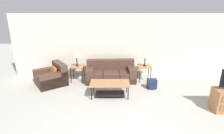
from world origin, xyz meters
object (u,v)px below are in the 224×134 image
at_px(couch, 110,74).
at_px(table_lamp_left, 76,54).
at_px(side_table_right, 144,67).
at_px(coffee_table, 109,86).
at_px(armchair, 51,77).
at_px(table_lamp_right, 144,54).
at_px(backpack, 151,84).
at_px(side_table_left, 76,67).

relative_size(couch, table_lamp_left, 3.38).
bearing_deg(side_table_right, coffee_table, -134.97).
bearing_deg(armchair, table_lamp_right, 6.06).
xyz_separation_m(coffee_table, table_lamp_left, (-1.31, 1.36, 0.73)).
xyz_separation_m(coffee_table, backpack, (1.51, 0.59, -0.18)).
height_order(armchair, backpack, armchair).
bearing_deg(coffee_table, side_table_right, 45.03).
height_order(armchair, coffee_table, armchair).
xyz_separation_m(coffee_table, table_lamp_right, (1.36, 1.36, 0.73)).
relative_size(armchair, backpack, 4.03).
distance_m(armchair, coffee_table, 2.43).
relative_size(side_table_right, backpack, 1.76).
bearing_deg(side_table_left, side_table_right, 0.00).
distance_m(side_table_right, backpack, 0.88).
relative_size(armchair, side_table_right, 2.30).
bearing_deg(side_table_right, backpack, -78.97).
xyz_separation_m(couch, coffee_table, (-0.02, -1.32, 0.05)).
distance_m(couch, coffee_table, 1.32).
distance_m(side_table_left, side_table_right, 2.67).
height_order(side_table_left, table_lamp_left, table_lamp_left).
relative_size(side_table_right, table_lamp_left, 1.07).
relative_size(table_lamp_right, backpack, 1.65).
height_order(armchair, table_lamp_left, table_lamp_left).
bearing_deg(armchair, side_table_right, 6.06).
bearing_deg(table_lamp_left, coffee_table, -46.08).
xyz_separation_m(couch, side_table_right, (1.34, 0.04, 0.26)).
distance_m(side_table_right, table_lamp_right, 0.53).
height_order(side_table_left, side_table_right, same).
bearing_deg(coffee_table, side_table_left, 133.92).
distance_m(coffee_table, side_table_right, 1.94).
bearing_deg(side_table_left, couch, -1.73).
xyz_separation_m(couch, backpack, (1.49, -0.73, -0.13)).
relative_size(side_table_right, table_lamp_right, 1.07).
distance_m(armchair, side_table_left, 1.03).
bearing_deg(side_table_right, table_lamp_left, -180.00).
bearing_deg(table_lamp_left, table_lamp_right, 0.00).
relative_size(table_lamp_left, backpack, 1.65).
distance_m(side_table_left, backpack, 2.95).
height_order(armchair, table_lamp_right, table_lamp_right).
distance_m(table_lamp_left, table_lamp_right, 2.67).
distance_m(couch, side_table_left, 1.36).
height_order(armchair, side_table_right, armchair).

